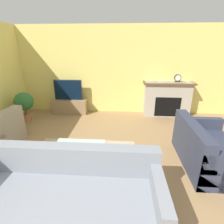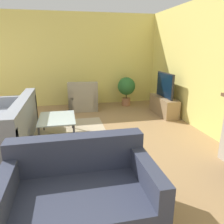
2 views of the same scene
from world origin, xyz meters
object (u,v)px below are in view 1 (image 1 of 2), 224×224
Objects in this scene: couch_sectional at (69,196)px; coffee_table at (78,150)px; tv at (68,90)px; mantel_clock at (178,78)px; armchair_by_window at (0,132)px; couch_loveseat at (207,150)px; potted_plant at (24,103)px.

couch_sectional reaches higher than coffee_table.
mantel_clock is at bearing 0.90° from tv.
couch_sectional is at bearing 56.60° from armchair_by_window.
couch_loveseat reaches higher than coffee_table.
potted_plant is (-4.42, 1.72, 0.27)m from couch_loveseat.
couch_loveseat is at bearing 6.84° from coffee_table.
tv reaches higher than couch_loveseat.
mantel_clock reaches higher than potted_plant.
couch_sectional is at bearing -73.38° from tv.
tv is 1.02× the size of potted_plant.
tv is at bearing 160.26° from armchair_by_window.
couch_sectional is at bearing -53.31° from potted_plant.
armchair_by_window is at bearing -83.49° from potted_plant.
mantel_clock is (0.04, 2.50, 0.90)m from couch_loveseat.
potted_plant is (-1.09, -0.72, -0.23)m from tv.
coffee_table is (0.98, -2.73, -0.42)m from tv.
coffee_table is at bearing -70.28° from tv.
couch_sectional is at bearing 118.27° from couch_loveseat.
potted_plant reaches higher than couch_loveseat.
mantel_clock is (4.30, 2.10, 0.88)m from armchair_by_window.
mantel_clock is at bearing 120.91° from armchair_by_window.
couch_sectional is 2.58m from armchair_by_window.
potted_plant is at bearing -168.62° from armchair_by_window.
tv is 3.86× the size of mantel_clock.
couch_sectional is 3.66m from potted_plant.
potted_plant is at bearing 135.89° from coffee_table.
tv reaches higher than couch_sectional.
tv is 3.39m from mantel_clock.
potted_plant reaches higher than couch_sectional.
potted_plant is 4.56m from mantel_clock.
couch_loveseat is 1.70× the size of potted_plant.
potted_plant is at bearing -170.10° from mantel_clock.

